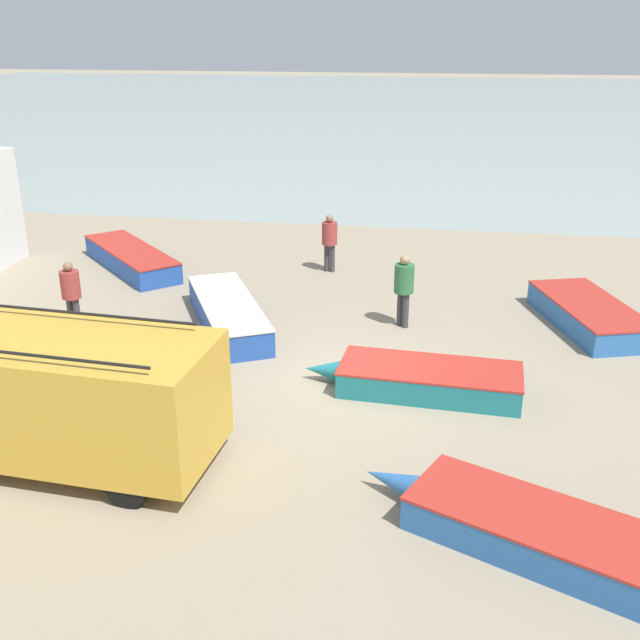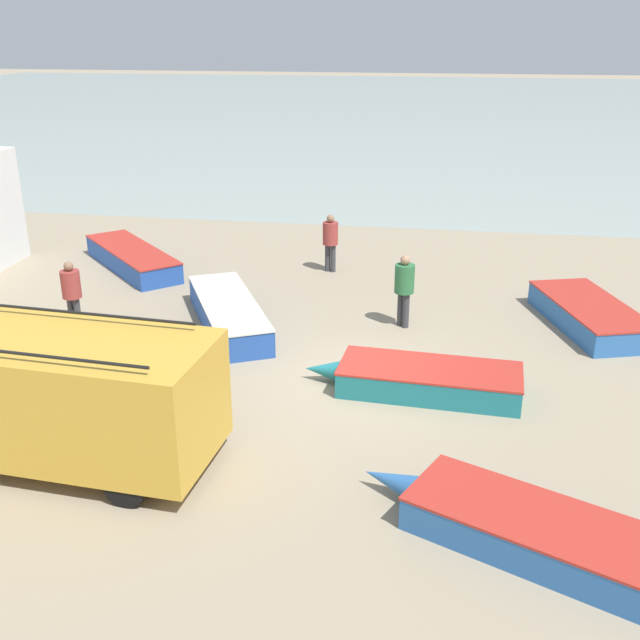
{
  "view_description": "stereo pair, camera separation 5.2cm",
  "coord_description": "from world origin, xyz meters",
  "px_view_note": "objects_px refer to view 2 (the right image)",
  "views": [
    {
      "loc": [
        1.55,
        -13.29,
        6.57
      ],
      "look_at": [
        -0.76,
        0.56,
        1.0
      ],
      "focal_mm": 42.0,
      "sensor_mm": 36.0,
      "label": 1
    },
    {
      "loc": [
        1.6,
        -13.28,
        6.57
      ],
      "look_at": [
        -0.76,
        0.56,
        1.0
      ],
      "focal_mm": 42.0,
      "sensor_mm": 36.0,
      "label": 2
    }
  ],
  "objects_px": {
    "parked_van": "(59,393)",
    "fishing_rowboat_4": "(227,310)",
    "fishing_rowboat_2": "(587,313)",
    "fisherman_1": "(330,238)",
    "fisherman_0": "(404,284)",
    "fisherman_3": "(72,290)",
    "fishing_rowboat_1": "(423,379)",
    "fishing_rowboat_0": "(130,257)",
    "fishing_rowboat_3": "(556,539)"
  },
  "relations": [
    {
      "from": "fisherman_3",
      "to": "fishing_rowboat_2",
      "type": "bearing_deg",
      "value": 110.11
    },
    {
      "from": "fishing_rowboat_0",
      "to": "fisherman_0",
      "type": "distance_m",
      "value": 8.79
    },
    {
      "from": "fishing_rowboat_0",
      "to": "fisherman_1",
      "type": "bearing_deg",
      "value": -128.92
    },
    {
      "from": "fisherman_1",
      "to": "fisherman_3",
      "type": "bearing_deg",
      "value": 148.9
    },
    {
      "from": "fishing_rowboat_2",
      "to": "fisherman_3",
      "type": "relative_size",
      "value": 2.67
    },
    {
      "from": "parked_van",
      "to": "fishing_rowboat_4",
      "type": "distance_m",
      "value": 6.25
    },
    {
      "from": "parked_van",
      "to": "fishing_rowboat_1",
      "type": "height_order",
      "value": "parked_van"
    },
    {
      "from": "fishing_rowboat_0",
      "to": "fishing_rowboat_4",
      "type": "xyz_separation_m",
      "value": [
        4.02,
        -3.8,
        0.02
      ]
    },
    {
      "from": "fisherman_1",
      "to": "fisherman_3",
      "type": "xyz_separation_m",
      "value": [
        -5.09,
        -5.33,
        -0.0
      ]
    },
    {
      "from": "fishing_rowboat_0",
      "to": "fishing_rowboat_3",
      "type": "height_order",
      "value": "fishing_rowboat_0"
    },
    {
      "from": "fishing_rowboat_1",
      "to": "fishing_rowboat_2",
      "type": "relative_size",
      "value": 0.96
    },
    {
      "from": "fishing_rowboat_2",
      "to": "fisherman_0",
      "type": "bearing_deg",
      "value": 83.31
    },
    {
      "from": "parked_van",
      "to": "fisherman_3",
      "type": "relative_size",
      "value": 3.11
    },
    {
      "from": "fishing_rowboat_3",
      "to": "fisherman_0",
      "type": "height_order",
      "value": "fisherman_0"
    },
    {
      "from": "fishing_rowboat_1",
      "to": "fishing_rowboat_3",
      "type": "relative_size",
      "value": 0.82
    },
    {
      "from": "fishing_rowboat_4",
      "to": "fisherman_1",
      "type": "distance_m",
      "value": 4.73
    },
    {
      "from": "parked_van",
      "to": "fisherman_3",
      "type": "bearing_deg",
      "value": -60.52
    },
    {
      "from": "fishing_rowboat_1",
      "to": "fishing_rowboat_2",
      "type": "height_order",
      "value": "fishing_rowboat_2"
    },
    {
      "from": "fishing_rowboat_1",
      "to": "parked_van",
      "type": "bearing_deg",
      "value": 34.54
    },
    {
      "from": "parked_van",
      "to": "fishing_rowboat_3",
      "type": "relative_size",
      "value": 0.99
    },
    {
      "from": "fishing_rowboat_3",
      "to": "parked_van",
      "type": "bearing_deg",
      "value": 15.65
    },
    {
      "from": "fisherman_1",
      "to": "parked_van",
      "type": "bearing_deg",
      "value": 178.3
    },
    {
      "from": "parked_van",
      "to": "fishing_rowboat_0",
      "type": "bearing_deg",
      "value": -68.27
    },
    {
      "from": "parked_van",
      "to": "fisherman_1",
      "type": "relative_size",
      "value": 3.11
    },
    {
      "from": "parked_van",
      "to": "fishing_rowboat_1",
      "type": "distance_m",
      "value": 6.57
    },
    {
      "from": "parked_van",
      "to": "fishing_rowboat_2",
      "type": "xyz_separation_m",
      "value": [
        9.21,
        7.47,
        -0.89
      ]
    },
    {
      "from": "fisherman_1",
      "to": "fishing_rowboat_3",
      "type": "bearing_deg",
      "value": -144.79
    },
    {
      "from": "fisherman_0",
      "to": "fisherman_1",
      "type": "xyz_separation_m",
      "value": [
        -2.31,
        3.83,
        -0.05
      ]
    },
    {
      "from": "fishing_rowboat_4",
      "to": "fisherman_0",
      "type": "height_order",
      "value": "fisherman_0"
    },
    {
      "from": "fisherman_0",
      "to": "fisherman_1",
      "type": "relative_size",
      "value": 1.05
    },
    {
      "from": "fishing_rowboat_4",
      "to": "fishing_rowboat_1",
      "type": "bearing_deg",
      "value": -147.73
    },
    {
      "from": "fishing_rowboat_0",
      "to": "fisherman_3",
      "type": "height_order",
      "value": "fisherman_3"
    },
    {
      "from": "parked_van",
      "to": "fishing_rowboat_0",
      "type": "distance_m",
      "value": 10.45
    },
    {
      "from": "parked_van",
      "to": "fishing_rowboat_2",
      "type": "height_order",
      "value": "parked_van"
    },
    {
      "from": "fishing_rowboat_2",
      "to": "fishing_rowboat_1",
      "type": "bearing_deg",
      "value": 120.79
    },
    {
      "from": "fishing_rowboat_1",
      "to": "fishing_rowboat_3",
      "type": "bearing_deg",
      "value": 116.83
    },
    {
      "from": "fishing_rowboat_0",
      "to": "fishing_rowboat_1",
      "type": "xyz_separation_m",
      "value": [
        8.71,
        -6.59,
        -0.04
      ]
    },
    {
      "from": "fishing_rowboat_0",
      "to": "fisherman_0",
      "type": "xyz_separation_m",
      "value": [
        8.11,
        -3.29,
        0.73
      ]
    },
    {
      "from": "fishing_rowboat_4",
      "to": "fisherman_0",
      "type": "distance_m",
      "value": 4.18
    },
    {
      "from": "fishing_rowboat_2",
      "to": "fisherman_3",
      "type": "bearing_deg",
      "value": 83.5
    },
    {
      "from": "fishing_rowboat_4",
      "to": "fisherman_3",
      "type": "bearing_deg",
      "value": 79.68
    },
    {
      "from": "fishing_rowboat_2",
      "to": "fisherman_0",
      "type": "xyz_separation_m",
      "value": [
        -4.23,
        -0.84,
        0.74
      ]
    },
    {
      "from": "fishing_rowboat_0",
      "to": "fisherman_0",
      "type": "bearing_deg",
      "value": -156.27
    },
    {
      "from": "parked_van",
      "to": "fishing_rowboat_4",
      "type": "bearing_deg",
      "value": -94.04
    },
    {
      "from": "fishing_rowboat_2",
      "to": "fisherman_1",
      "type": "height_order",
      "value": "fisherman_1"
    },
    {
      "from": "fishing_rowboat_2",
      "to": "fisherman_1",
      "type": "relative_size",
      "value": 2.67
    },
    {
      "from": "parked_van",
      "to": "fishing_rowboat_0",
      "type": "xyz_separation_m",
      "value": [
        -3.13,
        9.93,
        -0.88
      ]
    },
    {
      "from": "fishing_rowboat_0",
      "to": "fisherman_1",
      "type": "relative_size",
      "value": 2.66
    },
    {
      "from": "fishing_rowboat_1",
      "to": "fishing_rowboat_3",
      "type": "distance_m",
      "value": 4.9
    },
    {
      "from": "parked_van",
      "to": "fisherman_0",
      "type": "relative_size",
      "value": 2.96
    }
  ]
}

